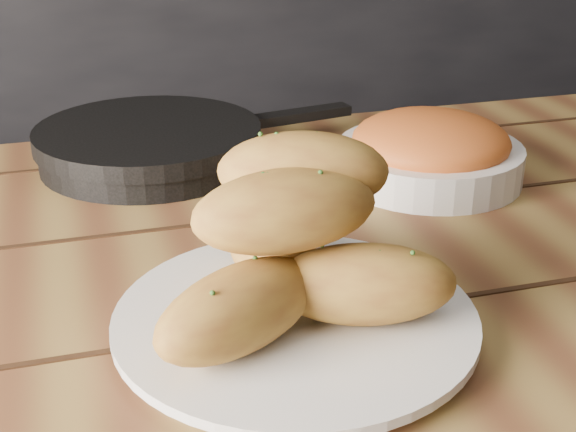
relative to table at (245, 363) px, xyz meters
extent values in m
cube|color=black|center=(0.56, 1.19, -0.20)|extent=(2.80, 0.60, 0.90)
cube|color=olive|center=(0.00, 0.00, 0.08)|extent=(1.55, 0.82, 0.04)
cylinder|color=silver|center=(0.02, -0.11, 0.11)|extent=(0.25, 0.25, 0.01)
cylinder|color=silver|center=(0.02, -0.11, 0.11)|extent=(0.28, 0.28, 0.01)
ellipsoid|color=#AA822F|center=(-0.03, -0.15, 0.15)|extent=(0.15, 0.12, 0.06)
ellipsoid|color=#AA822F|center=(0.06, -0.14, 0.15)|extent=(0.15, 0.10, 0.06)
ellipsoid|color=#AA822F|center=(0.01, -0.06, 0.15)|extent=(0.07, 0.13, 0.06)
ellipsoid|color=#AA822F|center=(0.01, -0.12, 0.21)|extent=(0.14, 0.07, 0.06)
ellipsoid|color=#AA822F|center=(0.03, -0.09, 0.22)|extent=(0.14, 0.10, 0.06)
cylinder|color=black|center=(-0.04, 0.29, 0.12)|extent=(0.25, 0.25, 0.03)
cylinder|color=black|center=(-0.04, 0.29, 0.14)|extent=(0.26, 0.26, 0.02)
cube|color=black|center=(0.15, 0.32, 0.13)|extent=(0.14, 0.05, 0.01)
cylinder|color=white|center=(0.25, 0.15, 0.12)|extent=(0.21, 0.21, 0.04)
ellipsoid|color=#D24C25|center=(0.25, 0.15, 0.15)|extent=(0.18, 0.18, 0.06)
camera|label=1|loc=(-0.14, -0.61, 0.44)|focal=50.00mm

